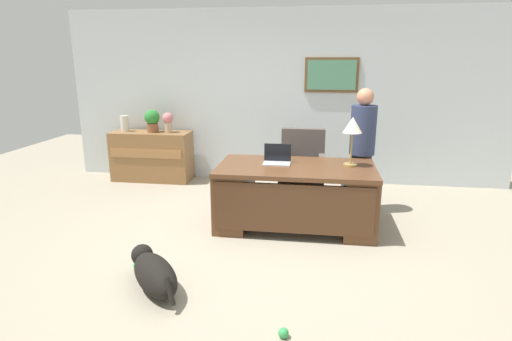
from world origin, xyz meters
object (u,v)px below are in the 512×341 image
credenza (152,156)px  vase_with_flowers (168,121)px  laptop (277,159)px  dog_lying (154,273)px  desk_lamp (353,128)px  dog_toy_ball (283,333)px  person_standing (362,150)px  potted_plant (152,120)px  vase_empty (125,124)px  desk (295,194)px  dog_toy_bone (136,265)px  armchair (302,170)px

credenza → vase_with_flowers: vase_with_flowers is taller
laptop → vase_with_flowers: vase_with_flowers is taller
dog_lying → desk_lamp: bearing=44.6°
dog_toy_ball → person_standing: bearing=74.7°
vase_with_flowers → laptop: bearing=-39.1°
credenza → potted_plant: bearing=1.7°
person_standing → vase_empty: (-3.67, 1.00, 0.11)m
person_standing → laptop: size_ratio=4.98×
person_standing → vase_with_flowers: person_standing is taller
vase_empty → desk: bearing=-30.2°
person_standing → dog_toy_bone: bearing=-139.6°
armchair → vase_with_flowers: (-2.17, 0.77, 0.52)m
armchair → vase_with_flowers: 2.36m
person_standing → dog_toy_bone: (-2.26, -1.92, -0.79)m
desk → dog_lying: size_ratio=2.48×
desk → laptop: 0.47m
person_standing → vase_with_flowers: size_ratio=5.02×
credenza → armchair: bearing=-17.2°
vase_empty → armchair: bearing=-14.8°
desk → vase_with_flowers: vase_with_flowers is taller
potted_plant → person_standing: bearing=-17.3°
dog_toy_ball → desk_lamp: bearing=75.4°
vase_with_flowers → credenza: bearing=-179.8°
laptop → credenza: bearing=145.0°
desk → vase_empty: vase_empty is taller
desk_lamp → dog_toy_bone: desk_lamp is taller
dog_toy_bone → vase_with_flowers: bearing=103.1°
dog_toy_bone → dog_toy_ball: bearing=-29.5°
desk → dog_toy_bone: desk is taller
dog_toy_ball → vase_empty: bearing=127.7°
credenza → person_standing: size_ratio=0.80×
person_standing → potted_plant: person_standing is taller
armchair → vase_empty: 3.04m
desk → credenza: size_ratio=1.43×
armchair → laptop: bearing=-109.3°
desk → desk_lamp: bearing=11.9°
desk_lamp → armchair: bearing=127.1°
laptop → potted_plant: potted_plant is taller
desk_lamp → credenza: bearing=153.3°
laptop → potted_plant: bearing=144.4°
desk → credenza: 2.96m
armchair → laptop: armchair is taller
desk_lamp → potted_plant: (-3.02, 1.54, -0.19)m
desk_lamp → dog_toy_bone: 2.75m
vase_with_flowers → dog_toy_ball: size_ratio=4.14×
vase_empty → dog_toy_ball: (2.91, -3.77, -0.89)m
credenza → armchair: armchair is taller
armchair → potted_plant: potted_plant is taller
desk_lamp → dog_toy_bone: size_ratio=2.97×
laptop → vase_with_flowers: 2.46m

